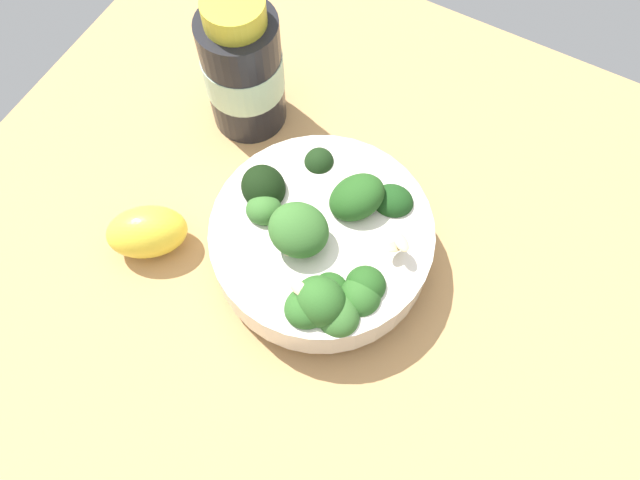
# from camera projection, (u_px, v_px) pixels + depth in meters

# --- Properties ---
(ground_plane) EXTENTS (0.65, 0.65, 0.03)m
(ground_plane) POSITION_uv_depth(u_px,v_px,m) (300.00, 253.00, 0.57)
(ground_plane) COLOR tan
(bowl_of_broccoli) EXTENTS (0.18, 0.18, 0.10)m
(bowl_of_broccoli) POSITION_uv_depth(u_px,v_px,m) (321.00, 245.00, 0.51)
(bowl_of_broccoli) COLOR silver
(bowl_of_broccoli) RESTS_ON ground_plane
(lemon_wedge) EXTENTS (0.08, 0.08, 0.05)m
(lemon_wedge) POSITION_uv_depth(u_px,v_px,m) (147.00, 232.00, 0.54)
(lemon_wedge) COLOR yellow
(lemon_wedge) RESTS_ON ground_plane
(bottle_tall) EXTENTS (0.07, 0.07, 0.15)m
(bottle_tall) POSITION_uv_depth(u_px,v_px,m) (243.00, 69.00, 0.56)
(bottle_tall) COLOR black
(bottle_tall) RESTS_ON ground_plane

